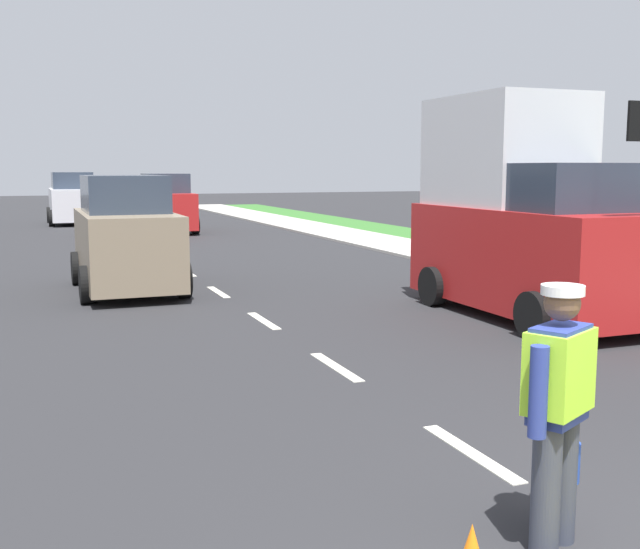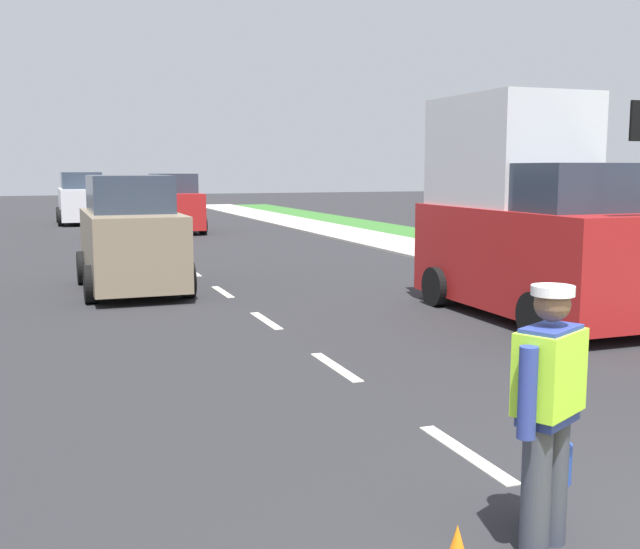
# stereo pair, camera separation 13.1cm
# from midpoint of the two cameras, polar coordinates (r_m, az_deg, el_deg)

# --- Properties ---
(ground_plane) EXTENTS (96.00, 96.00, 0.00)m
(ground_plane) POSITION_cam_midpoint_polar(r_m,az_deg,el_deg) (23.98, -12.08, 2.05)
(ground_plane) COLOR #28282B
(sidewalk_right) EXTENTS (2.40, 72.00, 0.14)m
(sidewalk_right) POSITION_cam_midpoint_polar(r_m,az_deg,el_deg) (16.61, 19.45, -0.76)
(sidewalk_right) COLOR #B2ADA3
(sidewalk_right) RESTS_ON ground
(lane_center_line) EXTENTS (0.14, 46.40, 0.01)m
(lane_center_line) POSITION_cam_midpoint_polar(r_m,az_deg,el_deg) (28.13, -13.30, 2.86)
(lane_center_line) COLOR silver
(lane_center_line) RESTS_ON ground
(road_worker) EXTENTS (0.65, 0.59, 1.67)m
(road_worker) POSITION_cam_midpoint_polar(r_m,az_deg,el_deg) (5.00, 17.32, -9.15)
(road_worker) COLOR #383D4C
(road_worker) RESTS_ON ground
(delivery_truck) EXTENTS (2.16, 4.60, 3.54)m
(delivery_truck) POSITION_cam_midpoint_polar(r_m,az_deg,el_deg) (12.79, 15.48, 4.21)
(delivery_truck) COLOR red
(delivery_truck) RESTS_ON ground
(car_outgoing_far) EXTENTS (1.91, 4.03, 2.17)m
(car_outgoing_far) POSITION_cam_midpoint_polar(r_m,az_deg,el_deg) (29.14, -10.71, 5.08)
(car_outgoing_far) COLOR red
(car_outgoing_far) RESTS_ON ground
(car_oncoming_lead) EXTENTS (1.93, 3.90, 2.23)m
(car_oncoming_lead) POSITION_cam_midpoint_polar(r_m,az_deg,el_deg) (15.31, -13.61, 2.68)
(car_oncoming_lead) COLOR gray
(car_oncoming_lead) RESTS_ON ground
(car_oncoming_third) EXTENTS (2.09, 3.96, 2.20)m
(car_oncoming_third) POSITION_cam_midpoint_polar(r_m,az_deg,el_deg) (34.60, -17.14, 5.32)
(car_oncoming_third) COLOR silver
(car_oncoming_third) RESTS_ON ground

